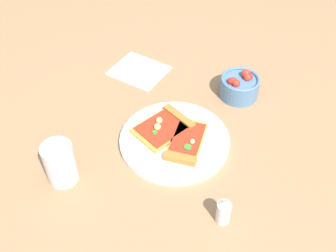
# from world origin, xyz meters

# --- Properties ---
(ground_plane) EXTENTS (2.40, 2.40, 0.00)m
(ground_plane) POSITION_xyz_m (0.00, 0.00, 0.00)
(ground_plane) COLOR #93704C
(ground_plane) RESTS_ON ground
(plate) EXTENTS (0.27, 0.27, 0.01)m
(plate) POSITION_xyz_m (-0.00, -0.01, 0.01)
(plate) COLOR white
(plate) RESTS_ON ground_plane
(pizza_slice_near) EXTENTS (0.15, 0.08, 0.02)m
(pizza_slice_near) POSITION_xyz_m (-0.01, -0.04, 0.02)
(pizza_slice_near) COLOR gold
(pizza_slice_near) RESTS_ON plate
(pizza_slice_far) EXTENTS (0.16, 0.15, 0.02)m
(pizza_slice_far) POSITION_xyz_m (0.03, 0.02, 0.02)
(pizza_slice_far) COLOR gold
(pizza_slice_far) RESTS_ON plate
(salad_bowl) EXTENTS (0.11, 0.11, 0.07)m
(salad_bowl) POSITION_xyz_m (0.23, -0.12, 0.03)
(salad_bowl) COLOR #4C7299
(salad_bowl) RESTS_ON ground_plane
(soda_glass) EXTENTS (0.07, 0.07, 0.10)m
(soda_glass) POSITION_xyz_m (-0.19, 0.19, 0.05)
(soda_glass) COLOR silver
(soda_glass) RESTS_ON ground_plane
(paper_napkin) EXTENTS (0.16, 0.17, 0.00)m
(paper_napkin) POSITION_xyz_m (0.23, 0.18, 0.00)
(paper_napkin) COLOR white
(paper_napkin) RESTS_ON ground_plane
(pepper_shaker) EXTENTS (0.03, 0.03, 0.07)m
(pepper_shaker) POSITION_xyz_m (-0.17, -0.18, 0.03)
(pepper_shaker) COLOR silver
(pepper_shaker) RESTS_ON ground_plane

